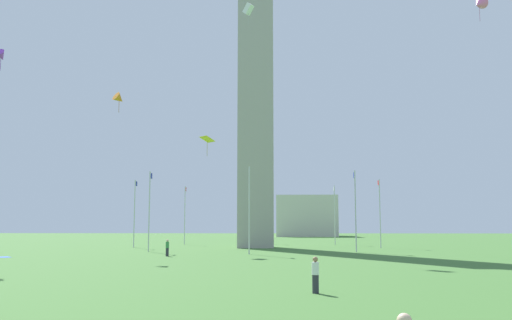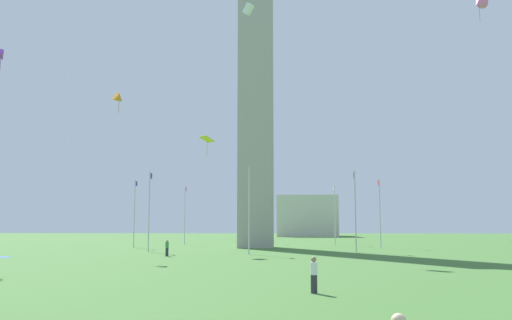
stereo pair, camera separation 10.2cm
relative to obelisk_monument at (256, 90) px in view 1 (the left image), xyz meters
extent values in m
plane|color=#3D6B2D|center=(0.00, 0.00, -21.48)|extent=(260.00, 260.00, 0.00)
cube|color=#A8A399|center=(0.00, 0.00, -2.58)|extent=(4.73, 4.73, 37.81)
cylinder|color=silver|center=(16.49, 0.00, -16.93)|extent=(0.14, 0.14, 9.10)
cube|color=#1E2D99|center=(17.04, 0.00, -12.83)|extent=(1.00, 0.03, 0.64)
cylinder|color=silver|center=(11.66, 11.66, -16.93)|extent=(0.14, 0.14, 9.10)
cube|color=red|center=(12.21, 11.66, -12.83)|extent=(1.00, 0.03, 0.64)
cylinder|color=silver|center=(0.00, 16.49, -16.93)|extent=(0.14, 0.14, 9.10)
cube|color=#1E2D99|center=(0.55, 16.49, -12.83)|extent=(1.00, 0.03, 0.64)
cylinder|color=silver|center=(-11.66, 11.66, -16.93)|extent=(0.14, 0.14, 9.10)
cube|color=#1E2D99|center=(-11.11, 11.66, -12.83)|extent=(1.00, 0.03, 0.64)
cylinder|color=silver|center=(-16.49, 0.00, -16.93)|extent=(0.14, 0.14, 9.10)
cube|color=white|center=(-15.94, 0.00, -12.83)|extent=(1.00, 0.03, 0.64)
cylinder|color=silver|center=(-11.66, -11.66, -16.93)|extent=(0.14, 0.14, 9.10)
cube|color=#1E2D99|center=(-11.11, -11.66, -12.83)|extent=(1.00, 0.03, 0.64)
cylinder|color=silver|center=(0.00, -16.49, -16.93)|extent=(0.14, 0.14, 9.10)
cube|color=red|center=(0.55, -16.49, -12.83)|extent=(1.00, 0.03, 0.64)
cylinder|color=silver|center=(11.66, -11.66, -16.93)|extent=(0.14, 0.14, 9.10)
cube|color=white|center=(12.21, -11.66, -12.83)|extent=(1.00, 0.03, 0.64)
cylinder|color=#2D2D38|center=(-48.69, -4.73, -21.08)|extent=(0.29, 0.29, 0.80)
cylinder|color=white|center=(-48.69, -4.73, -20.41)|extent=(0.32, 0.32, 0.55)
sphere|color=#936B4C|center=(-48.69, -4.73, -20.01)|extent=(0.24, 0.24, 0.24)
cylinder|color=#2D2D38|center=(-20.61, 7.65, -21.08)|extent=(0.29, 0.29, 0.80)
cylinder|color=#388C47|center=(-20.61, 7.65, -20.39)|extent=(0.32, 0.32, 0.58)
sphere|color=beige|center=(-20.61, 7.65, -19.98)|extent=(0.24, 0.24, 0.24)
cube|color=yellow|center=(-14.17, 4.77, -9.08)|extent=(1.87, 1.87, 0.54)
cylinder|color=#A4921C|center=(-14.17, 4.77, -10.18)|extent=(0.04, 0.04, 1.64)
cone|color=purple|center=(-28.18, 21.04, -3.85)|extent=(1.31, 1.05, 1.24)
cylinder|color=#67278E|center=(-28.18, 21.04, -4.59)|extent=(0.04, 0.04, 1.11)
cube|color=white|center=(-12.70, 0.34, 6.41)|extent=(1.32, 1.44, 1.39)
cylinder|color=#A7A7A7|center=(-12.70, 0.34, 5.31)|extent=(0.04, 0.04, 1.64)
cone|color=pink|center=(-12.20, -26.21, 6.76)|extent=(2.36, 2.43, 1.97)
cylinder|color=#A44A79|center=(-12.20, -26.21, 5.56)|extent=(0.04, 0.04, 1.80)
cone|color=orange|center=(-20.03, 12.97, -5.84)|extent=(1.64, 1.62, 1.33)
cylinder|color=#A75C15|center=(-20.03, 12.97, -6.64)|extent=(0.04, 0.04, 1.21)
cube|color=beige|center=(77.98, -10.25, -16.09)|extent=(21.04, 15.96, 10.79)
cube|color=blue|center=(-22.75, 22.80, -21.48)|extent=(2.28, 2.22, 0.01)
camera|label=1|loc=(-73.15, -3.17, -18.51)|focal=38.20mm
camera|label=2|loc=(-73.14, -3.27, -18.51)|focal=38.20mm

